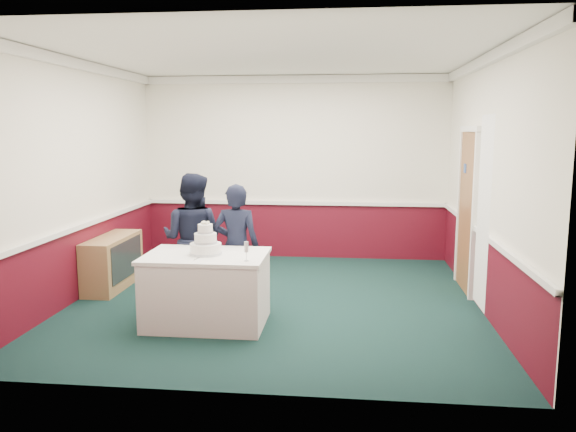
# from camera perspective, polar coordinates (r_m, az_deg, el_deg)

# --- Properties ---
(ground) EXTENTS (5.00, 5.00, 0.00)m
(ground) POSITION_cam_1_polar(r_m,az_deg,el_deg) (7.13, -1.30, -8.62)
(ground) COLOR black
(ground) RESTS_ON ground
(room_shell) EXTENTS (5.00, 5.00, 3.00)m
(room_shell) POSITION_cam_1_polar(r_m,az_deg,el_deg) (7.40, -0.13, 7.50)
(room_shell) COLOR white
(room_shell) RESTS_ON ground
(sideboard) EXTENTS (0.41, 1.20, 0.70)m
(sideboard) POSITION_cam_1_polar(r_m,az_deg,el_deg) (8.00, -17.37, -4.48)
(sideboard) COLOR #9C734B
(sideboard) RESTS_ON ground
(cake_table) EXTENTS (1.32, 0.92, 0.79)m
(cake_table) POSITION_cam_1_polar(r_m,az_deg,el_deg) (6.28, -8.26, -7.31)
(cake_table) COLOR white
(cake_table) RESTS_ON ground
(wedding_cake) EXTENTS (0.35, 0.35, 0.36)m
(wedding_cake) POSITION_cam_1_polar(r_m,az_deg,el_deg) (6.16, -8.37, -2.85)
(wedding_cake) COLOR white
(wedding_cake) RESTS_ON cake_table
(cake_knife) EXTENTS (0.05, 0.22, 0.00)m
(cake_knife) POSITION_cam_1_polar(r_m,az_deg,el_deg) (6.01, -9.10, -4.23)
(cake_knife) COLOR silver
(cake_knife) RESTS_ON cake_table
(champagne_flute) EXTENTS (0.05, 0.05, 0.21)m
(champagne_flute) POSITION_cam_1_polar(r_m,az_deg,el_deg) (5.78, -4.26, -3.27)
(champagne_flute) COLOR silver
(champagne_flute) RESTS_ON cake_table
(person_man) EXTENTS (0.87, 0.72, 1.61)m
(person_man) POSITION_cam_1_polar(r_m,az_deg,el_deg) (6.96, -9.69, -2.32)
(person_man) COLOR black
(person_man) RESTS_ON ground
(person_woman) EXTENTS (0.56, 0.37, 1.51)m
(person_woman) POSITION_cam_1_polar(r_m,az_deg,el_deg) (6.71, -5.25, -3.13)
(person_woman) COLOR black
(person_woman) RESTS_ON ground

